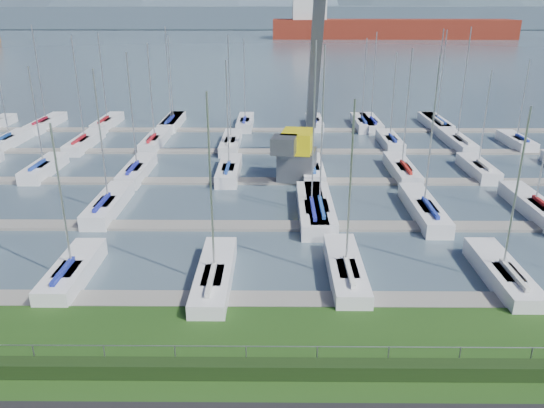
{
  "coord_description": "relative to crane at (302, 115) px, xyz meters",
  "views": [
    {
      "loc": [
        0.25,
        -18.58,
        14.72
      ],
      "look_at": [
        0.0,
        12.0,
        3.0
      ],
      "focal_mm": 35.0,
      "sensor_mm": 36.0,
      "label": 1
    }
  ],
  "objects": [
    {
      "name": "sailboat_fleet",
      "position": [
        -2.96,
        2.06,
        0.11
      ],
      "size": [
        74.5,
        50.1,
        13.27
      ],
      "color": "navy",
      "rests_on": "water"
    },
    {
      "name": "foothill",
      "position": [
        -2.56,
        302.22,
        0.67
      ],
      "size": [
        900.0,
        80.0,
        12.0
      ],
      "primitive_type": "cube",
      "color": "#465766",
      "rests_on": "water"
    },
    {
      "name": "hedge",
      "position": [
        -2.56,
        -28.18,
        -4.98
      ],
      "size": [
        80.0,
        0.7,
        0.7
      ],
      "primitive_type": "cube",
      "color": "black",
      "rests_on": "grass"
    },
    {
      "name": "water",
      "position": [
        -2.56,
        232.22,
        -5.73
      ],
      "size": [
        800.0,
        540.0,
        0.2
      ],
      "primitive_type": "cube",
      "color": "#485B69"
    },
    {
      "name": "cargo_ship_mid",
      "position": [
        42.94,
        193.24,
        -1.81
      ],
      "size": [
        102.37,
        18.92,
        21.5
      ],
      "rotation": [
        0.0,
        0.0,
        -0.01
      ],
      "color": "maroon",
      "rests_on": "water"
    },
    {
      "name": "fence",
      "position": [
        -2.56,
        -27.78,
        -4.13
      ],
      "size": [
        80.0,
        0.04,
        0.04
      ],
      "primitive_type": "cylinder",
      "rotation": [
        0.0,
        1.57,
        0.0
      ],
      "color": "gray",
      "rests_on": "grass"
    },
    {
      "name": "crane",
      "position": [
        0.0,
        0.0,
        0.0
      ],
      "size": [
        4.7,
        13.36,
        22.35
      ],
      "rotation": [
        0.0,
        0.0,
        -0.17
      ],
      "color": "slate",
      "rests_on": "water"
    },
    {
      "name": "docks",
      "position": [
        -2.56,
        -1.78,
        -5.55
      ],
      "size": [
        90.0,
        41.6,
        0.25
      ],
      "color": "slate",
      "rests_on": "water"
    }
  ]
}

